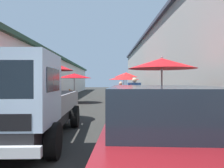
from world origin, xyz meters
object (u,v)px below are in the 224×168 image
Objects in this scene: delivery_truck at (21,103)px; parked_scooter at (165,103)px; fruit_stall_far_right at (123,81)px; fruit_stall_far_left at (74,80)px; fruit_stall_near_right at (45,74)px; vendor_in_shade at (121,93)px; plastic_stool at (142,107)px; fruit_stall_near_left at (126,79)px; vendor_by_crates at (134,93)px; hatchback_car at (164,136)px; fruit_stall_mid_lane at (163,73)px.

delivery_truck reaches higher than parked_scooter.
parked_scooter is (6.08, -4.78, -0.59)m from delivery_truck.
fruit_stall_far_right is 3.87m from fruit_stall_far_left.
vendor_in_shade is (3.85, -3.12, -0.94)m from fruit_stall_near_right.
fruit_stall_near_right is at bearing 7.55° from delivery_truck.
plastic_stool is (-5.43, -4.03, -1.28)m from fruit_stall_far_left.
plastic_stool is at bearing 118.09° from parked_scooter.
fruit_stall_far_left is 5.63× the size of plastic_stool.
parked_scooter is (-10.02, -1.15, -1.35)m from fruit_stall_near_left.
fruit_stall_far_left reaches higher than delivery_truck.
vendor_by_crates is (5.38, -3.18, -0.05)m from delivery_truck.
vendor_by_crates is at bearing 113.81° from parked_scooter.
fruit_stall_near_left is 8.79m from vendor_in_shade.
parked_scooter is (2.52, -5.25, -1.36)m from fruit_stall_near_right.
hatchback_car is at bearing 165.77° from parked_scooter.
fruit_stall_near_right is 9.41m from fruit_stall_far_right.
fruit_stall_far_right is 1.39× the size of vendor_by_crates.
delivery_truck is 7.76m from parked_scooter.
parked_scooter is at bearing -132.21° from fruit_stall_far_left.
fruit_stall_mid_lane reaches higher than parked_scooter.
fruit_stall_far_left is 6.88m from plastic_stool.
hatchback_car is 8.24m from parked_scooter.
fruit_stall_far_right reaches higher than hatchback_car.
fruit_stall_near_right reaches higher than fruit_stall_mid_lane.
fruit_stall_far_right reaches higher than vendor_by_crates.
vendor_by_crates is (-10.73, 0.45, -0.81)m from fruit_stall_near_left.
delivery_truck is (1.90, 2.76, 0.30)m from hatchback_car.
fruit_stall_near_left is 10.18m from parked_scooter.
fruit_stall_mid_lane is 5.50× the size of plastic_stool.
fruit_stall_far_right is 6.90m from vendor_by_crates.
delivery_truck is at bearing 141.85° from parked_scooter.
fruit_stall_mid_lane reaches higher than fruit_stall_far_left.
vendor_by_crates reaches higher than vendor_in_shade.
fruit_stall_mid_lane is at bearing -152.66° from fruit_stall_far_left.
fruit_stall_far_right is 12.66m from delivery_truck.
vendor_by_crates is at bearing -30.60° from delivery_truck.
vendor_in_shade is at bearing 24.31° from plastic_stool.
fruit_stall_mid_lane reaches higher than delivery_truck.
fruit_stall_near_right reaches higher than fruit_stall_near_left.
fruit_stall_near_left is 13.58m from fruit_stall_mid_lane.
fruit_stall_mid_lane reaches higher than vendor_in_shade.
fruit_stall_near_right is 1.00× the size of fruit_stall_near_left.
fruit_stall_near_right is 1.62× the size of vendor_in_shade.
plastic_stool is (5.43, -3.55, -0.71)m from delivery_truck.
fruit_stall_near_left is 10.78m from plastic_stool.
fruit_stall_mid_lane is 3.03m from vendor_by_crates.
parked_scooter is at bearing -173.47° from fruit_stall_near_left.
fruit_stall_mid_lane is 0.48× the size of delivery_truck.
delivery_truck is 2.92× the size of parked_scooter.
vendor_in_shade is (9.31, 0.10, 0.13)m from hatchback_car.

